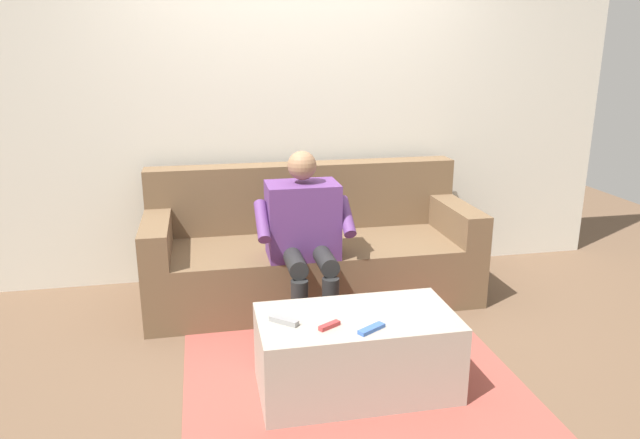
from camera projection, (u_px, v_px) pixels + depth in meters
ground_plane at (335, 344)px, 3.44m from camera, size 8.00×8.00×0.00m
back_wall at (298, 95)px, 4.24m from camera, size 4.80×0.06×2.66m
couch at (311, 252)px, 4.07m from camera, size 2.19×0.84×0.88m
coffee_table at (356, 353)px, 2.94m from camera, size 0.97×0.52×0.40m
person_solo_seated at (304, 229)px, 3.59m from camera, size 0.59×0.60×1.07m
remote_gray at (284, 321)px, 2.80m from camera, size 0.14×0.13×0.03m
remote_red at (329, 326)px, 2.76m from camera, size 0.11×0.08×0.02m
remote_blue at (372, 329)px, 2.73m from camera, size 0.15×0.11×0.02m
floor_rug at (348, 373)px, 3.13m from camera, size 1.71×1.81×0.01m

